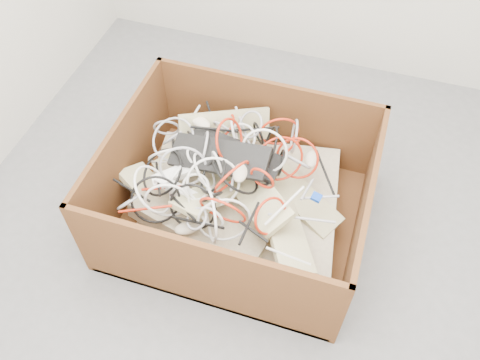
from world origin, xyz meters
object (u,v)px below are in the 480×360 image
(cardboard_box, at_px, (236,203))
(power_strip_right, at_px, (180,191))
(vga_plug, at_px, (316,197))
(power_strip_left, at_px, (184,170))

(cardboard_box, xyz_separation_m, power_strip_right, (-0.21, -0.16, 0.21))
(power_strip_right, xyz_separation_m, vga_plug, (0.60, 0.15, 0.00))
(cardboard_box, relative_size, power_strip_left, 3.92)
(power_strip_left, distance_m, vga_plug, 0.61)
(cardboard_box, relative_size, power_strip_right, 4.77)
(power_strip_right, relative_size, vga_plug, 5.58)
(power_strip_left, distance_m, power_strip_right, 0.10)
(power_strip_right, bearing_deg, power_strip_left, 106.84)
(power_strip_left, relative_size, power_strip_right, 1.22)
(cardboard_box, distance_m, power_strip_right, 0.34)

